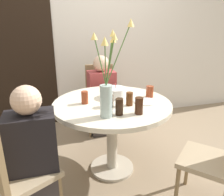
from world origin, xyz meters
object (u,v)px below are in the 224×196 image
at_px(drink_glass_0, 150,92).
at_px(drink_glass_5, 119,107).
at_px(chair_far_back, 220,154).
at_px(drink_glass_2, 129,99).
at_px(person_boy, 102,99).
at_px(drink_glass_1, 85,97).
at_px(side_plate, 145,101).
at_px(chair_right_flank, 12,169).
at_px(flower_vase, 107,86).
at_px(person_woman, 34,160).
at_px(chair_left_flank, 100,94).
at_px(drink_glass_3, 139,106).
at_px(birthday_cake, 115,93).
at_px(drink_glass_4, 109,101).

relative_size(drink_glass_0, drink_glass_5, 0.82).
distance_m(chair_far_back, drink_glass_2, 0.84).
bearing_deg(person_boy, drink_glass_1, -114.11).
bearing_deg(person_boy, side_plate, -76.68).
bearing_deg(chair_right_flank, chair_far_back, -128.51).
distance_m(flower_vase, drink_glass_5, 0.21).
bearing_deg(flower_vase, drink_glass_1, 108.57).
relative_size(drink_glass_1, person_woman, 0.11).
bearing_deg(chair_left_flank, drink_glass_3, -82.47).
bearing_deg(drink_glass_0, flower_vase, -145.91).
distance_m(birthday_cake, person_boy, 0.73).
xyz_separation_m(birthday_cake, drink_glass_2, (0.06, -0.25, 0.01)).
bearing_deg(chair_far_back, birthday_cake, -97.85).
height_order(drink_glass_0, drink_glass_4, drink_glass_0).
relative_size(birthday_cake, drink_glass_1, 1.90).
bearing_deg(drink_glass_0, drink_glass_3, -126.46).
bearing_deg(drink_glass_2, drink_glass_4, 172.92).
xyz_separation_m(drink_glass_3, person_woman, (-0.83, -0.06, -0.31)).
bearing_deg(side_plate, drink_glass_1, 167.76).
bearing_deg(drink_glass_4, chair_left_flank, 81.18).
bearing_deg(person_woman, birthday_cake, 33.63).
height_order(flower_vase, drink_glass_3, flower_vase).
bearing_deg(chair_right_flank, person_boy, -65.35).
relative_size(chair_left_flank, flower_vase, 1.23).
relative_size(drink_glass_1, drink_glass_5, 0.84).
bearing_deg(drink_glass_2, birthday_cake, 102.47).
distance_m(flower_vase, drink_glass_0, 0.67).
distance_m(side_plate, drink_glass_3, 0.30).
bearing_deg(side_plate, drink_glass_2, -167.63).
xyz_separation_m(flower_vase, drink_glass_1, (-0.12, 0.36, -0.19)).
relative_size(chair_far_back, drink_glass_1, 7.81).
relative_size(chair_left_flank, person_boy, 0.85).
xyz_separation_m(drink_glass_4, person_woman, (-0.65, -0.29, -0.29)).
distance_m(flower_vase, side_plate, 0.55).
height_order(chair_right_flank, chair_far_back, same).
height_order(flower_vase, drink_glass_5, flower_vase).
bearing_deg(chair_far_back, drink_glass_4, -83.45).
xyz_separation_m(drink_glass_1, drink_glass_5, (0.22, -0.34, 0.01)).
relative_size(drink_glass_4, person_woman, 0.10).
height_order(birthday_cake, side_plate, birthday_cake).
relative_size(flower_vase, person_woman, 0.69).
relative_size(side_plate, drink_glass_3, 1.52).
relative_size(chair_right_flank, birthday_cake, 4.10).
xyz_separation_m(chair_right_flank, side_plate, (1.14, 0.38, 0.24)).
distance_m(flower_vase, person_boy, 1.24).
xyz_separation_m(drink_glass_1, drink_glass_3, (0.38, -0.36, 0.01)).
bearing_deg(drink_glass_2, drink_glass_0, 30.09).
height_order(chair_left_flank, drink_glass_5, chair_left_flank).
xyz_separation_m(chair_left_flank, drink_glass_3, (0.02, -1.28, 0.30)).
bearing_deg(drink_glass_1, side_plate, -12.24).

